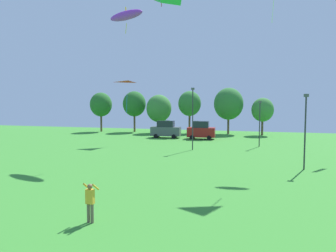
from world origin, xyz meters
The scene contains 14 objects.
person_standing_mid_field centered at (-3.79, 11.56, 0.99)m, with size 0.52×0.51×1.76m.
kite_flying_5 centered at (-12.79, 35.64, 7.30)m, with size 2.80×2.69×3.39m.
kite_flying_7 centered at (-9.13, 27.20, 13.62)m, with size 3.99×1.83×2.48m.
parked_car_leftmost centered at (-10.51, 44.59, 1.29)m, with size 4.68×2.24×2.66m.
parked_car_second_from_left centered at (-4.93, 44.46, 1.31)m, with size 4.19×2.32×2.70m.
light_post_0 centered at (3.35, 38.39, 3.19)m, with size 0.36×0.20×5.59m.
light_post_1 centered at (6.69, 25.90, 3.38)m, with size 0.36×0.20×5.96m.
light_post_2 centered at (-3.91, 33.43, 3.92)m, with size 0.36×0.20×7.02m.
treeline_tree_0 centered at (-25.57, 51.48, 5.15)m, with size 4.15×4.15×7.45m.
treeline_tree_1 centered at (-19.21, 52.72, 5.27)m, with size 4.32×4.32×7.66m.
treeline_tree_2 centered at (-14.07, 51.92, 4.44)m, with size 4.53×4.53×6.94m.
treeline_tree_3 centered at (-8.68, 53.26, 5.32)m, with size 4.09×4.09×7.59m.
treeline_tree_4 centered at (-1.80, 53.61, 5.28)m, with size 5.07×5.07×8.08m.
treeline_tree_5 centered at (3.89, 52.99, 4.26)m, with size 3.63×3.63×6.28m.
Camera 1 is at (3.07, 0.39, 5.11)m, focal length 32.00 mm.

